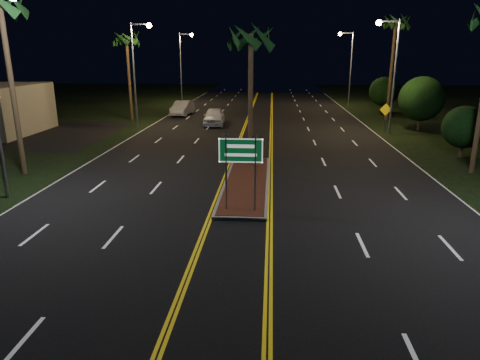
# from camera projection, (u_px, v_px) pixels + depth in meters

# --- Properties ---
(ground) EXTENTS (120.00, 120.00, 0.00)m
(ground) POSITION_uv_depth(u_px,v_px,m) (235.00, 241.00, 15.38)
(ground) COLOR black
(ground) RESTS_ON ground
(median_island) EXTENTS (2.25, 10.25, 0.17)m
(median_island) POSITION_uv_depth(u_px,v_px,m) (247.00, 182.00, 22.05)
(median_island) COLOR gray
(median_island) RESTS_ON ground
(highway_sign) EXTENTS (1.80, 0.08, 3.20)m
(highway_sign) POSITION_uv_depth(u_px,v_px,m) (241.00, 158.00, 17.37)
(highway_sign) COLOR gray
(highway_sign) RESTS_ON ground
(streetlight_left_mid) EXTENTS (1.91, 0.44, 9.00)m
(streetlight_left_mid) POSITION_uv_depth(u_px,v_px,m) (138.00, 63.00, 37.46)
(streetlight_left_mid) COLOR gray
(streetlight_left_mid) RESTS_ON ground
(streetlight_left_far) EXTENTS (1.91, 0.44, 9.00)m
(streetlight_left_far) POSITION_uv_depth(u_px,v_px,m) (183.00, 60.00, 56.57)
(streetlight_left_far) COLOR gray
(streetlight_left_far) RESTS_ON ground
(streetlight_right_mid) EXTENTS (1.91, 0.44, 9.00)m
(streetlight_right_mid) POSITION_uv_depth(u_px,v_px,m) (391.00, 64.00, 34.05)
(streetlight_right_mid) COLOR gray
(streetlight_right_mid) RESTS_ON ground
(streetlight_right_far) EXTENTS (1.91, 0.44, 9.00)m
(streetlight_right_far) POSITION_uv_depth(u_px,v_px,m) (348.00, 60.00, 53.17)
(streetlight_right_far) COLOR gray
(streetlight_right_far) RESTS_ON ground
(palm_median) EXTENTS (2.40, 2.40, 8.30)m
(palm_median) POSITION_uv_depth(u_px,v_px,m) (251.00, 38.00, 23.34)
(palm_median) COLOR #382819
(palm_median) RESTS_ON ground
(palm_left_near) EXTENTS (2.40, 2.40, 9.80)m
(palm_left_near) POSITION_uv_depth(u_px,v_px,m) (0.00, 7.00, 21.43)
(palm_left_near) COLOR #382819
(palm_left_near) RESTS_ON ground
(palm_left_far) EXTENTS (2.40, 2.40, 8.80)m
(palm_left_far) POSITION_uv_depth(u_px,v_px,m) (126.00, 39.00, 40.84)
(palm_left_far) COLOR #382819
(palm_left_far) RESTS_ON ground
(palm_right_far) EXTENTS (2.40, 2.40, 10.30)m
(palm_right_far) POSITION_uv_depth(u_px,v_px,m) (396.00, 24.00, 40.55)
(palm_right_far) COLOR #382819
(palm_right_far) RESTS_ON ground
(shrub_near) EXTENTS (2.70, 2.70, 3.30)m
(shrub_near) POSITION_uv_depth(u_px,v_px,m) (464.00, 127.00, 27.26)
(shrub_near) COLOR #382819
(shrub_near) RESTS_ON ground
(shrub_mid) EXTENTS (3.78, 3.78, 4.62)m
(shrub_mid) POSITION_uv_depth(u_px,v_px,m) (422.00, 99.00, 36.56)
(shrub_mid) COLOR #382819
(shrub_mid) RESTS_ON ground
(shrub_far) EXTENTS (3.24, 3.24, 3.96)m
(shrub_far) POSITION_uv_depth(u_px,v_px,m) (384.00, 91.00, 48.15)
(shrub_far) COLOR #382819
(shrub_far) RESTS_ON ground
(car_near) EXTENTS (2.69, 5.61, 1.82)m
(car_near) POSITION_uv_depth(u_px,v_px,m) (214.00, 115.00, 39.97)
(car_near) COLOR white
(car_near) RESTS_ON ground
(car_far) EXTENTS (2.67, 5.47, 1.77)m
(car_far) POSITION_uv_depth(u_px,v_px,m) (182.00, 107.00, 46.35)
(car_far) COLOR #B2B5BC
(car_far) RESTS_ON ground
(warning_sign) EXTENTS (1.02, 0.15, 2.43)m
(warning_sign) POSITION_uv_depth(u_px,v_px,m) (385.00, 114.00, 36.07)
(warning_sign) COLOR gray
(warning_sign) RESTS_ON ground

